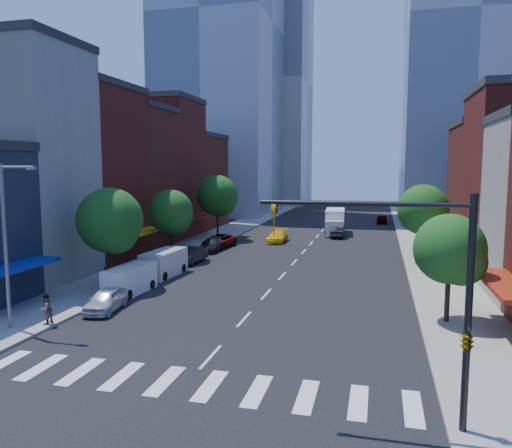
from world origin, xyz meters
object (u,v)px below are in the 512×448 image
Objects in this scene: taxi at (278,236)px; pedestrian_near at (108,280)px; parked_car_front at (106,300)px; parked_car_rear at (212,245)px; traffic_car_oncoming at (338,232)px; pedestrian_far at (46,309)px; traffic_car_far at (382,219)px; parked_car_second at (191,255)px; cargo_van_far at (163,264)px; parked_car_third at (219,241)px; cargo_van_near at (129,280)px; box_truck at (335,222)px.

taxi is 27.97m from pedestrian_near.
parked_car_front is 22.30m from parked_car_rear.
pedestrian_far reaches higher than traffic_car_oncoming.
traffic_car_far is (16.96, 53.08, -0.02)m from parked_car_front.
cargo_van_far is at bearing -88.38° from parked_car_second.
cargo_van_near is (-0.01, -20.53, 0.25)m from parked_car_third.
traffic_car_oncoming is at bearing 72.07° from traffic_car_far.
cargo_van_far reaches higher than traffic_car_oncoming.
parked_car_front is at bearing 71.94° from traffic_car_far.
traffic_car_far is 2.33× the size of pedestrian_far.
parked_car_second reaches higher than parked_car_rear.
traffic_car_far is at bearing 165.48° from pedestrian_far.
cargo_van_far reaches higher than taxi.
cargo_van_near is 1.18× the size of traffic_car_far.
traffic_car_far is 59.60m from pedestrian_far.
cargo_van_far is at bearing 93.66° from cargo_van_near.
parked_car_second is 41.19m from traffic_car_far.
box_truck reaches higher than parked_car_rear.
box_truck reaches higher than pedestrian_far.
traffic_car_far is 15.20m from box_truck.
cargo_van_far is (-0.00, 5.78, 0.07)m from cargo_van_near.
cargo_van_near is 26.64m from taxi.
parked_car_rear is 25.84m from pedestrian_far.
pedestrian_far is at bearing 166.25° from pedestrian_near.
traffic_car_far is (12.14, 22.75, -0.03)m from taxi.
parked_car_second reaches higher than traffic_car_oncoming.
parked_car_second is 2.28× the size of pedestrian_near.
pedestrian_near reaches higher than traffic_car_oncoming.
traffic_car_oncoming is 41.48m from pedestrian_far.
parked_car_rear is 1.19× the size of traffic_car_far.
parked_car_third is 16.41m from traffic_car_oncoming.
box_truck reaches higher than taxi.
parked_car_rear is 1.07× the size of traffic_car_oncoming.
taxi is at bearing 52.48° from parked_car_third.
pedestrian_near is (-1.23, -12.62, 0.40)m from parked_car_second.
box_truck is 38.18m from pedestrian_near.
taxi is at bearing -27.17° from pedestrian_near.
cargo_van_near reaches higher than parked_car_third.
cargo_van_far is at bearing -105.98° from taxi.
parked_car_third is (-0.23, 9.04, -0.03)m from parked_car_second.
parked_car_second is at bearing 91.36° from cargo_van_far.
pedestrian_far is at bearing -84.82° from parked_car_third.
cargo_van_near is 7.85m from pedestrian_far.
cargo_van_far is 31.35m from box_truck.
cargo_van_far reaches higher than traffic_car_far.
traffic_car_far is at bearing -34.21° from pedestrian_near.
taxi is at bearing 172.85° from pedestrian_far.
traffic_car_oncoming is (12.16, 11.02, 0.01)m from parked_car_third.
pedestrian_far is at bearing -122.39° from parked_car_front.
parked_car_rear is 1.01× the size of cargo_van_near.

